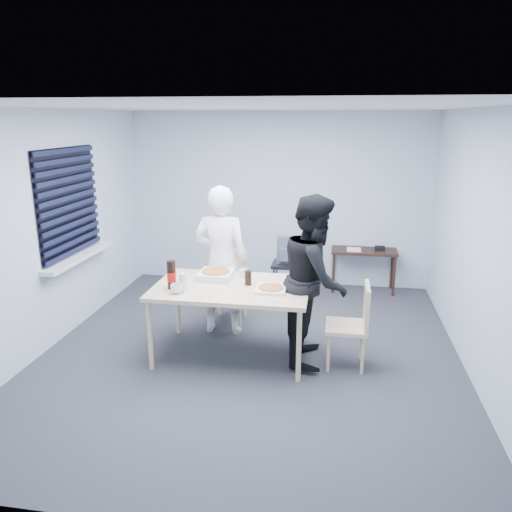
% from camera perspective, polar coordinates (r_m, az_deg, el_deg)
% --- Properties ---
extents(room, '(5.00, 5.00, 5.00)m').
position_cam_1_polar(room, '(6.26, -20.30, 4.83)').
color(room, '#2B2B30').
rests_on(room, ground).
extents(dining_table, '(1.63, 1.03, 0.79)m').
position_cam_1_polar(dining_table, '(5.28, -2.79, -4.03)').
color(dining_table, beige).
rests_on(dining_table, ground).
extents(chair_far, '(0.42, 0.42, 0.89)m').
position_cam_1_polar(chair_far, '(6.32, -2.94, -2.81)').
color(chair_far, beige).
rests_on(chair_far, ground).
extents(chair_right, '(0.42, 0.42, 0.89)m').
position_cam_1_polar(chair_right, '(5.21, 11.27, -7.19)').
color(chair_right, beige).
rests_on(chair_right, ground).
extents(person_white, '(0.65, 0.42, 1.77)m').
position_cam_1_polar(person_white, '(5.84, -4.00, -0.55)').
color(person_white, white).
rests_on(person_white, ground).
extents(person_black, '(0.47, 0.86, 1.77)m').
position_cam_1_polar(person_black, '(5.20, 6.72, -2.67)').
color(person_black, black).
rests_on(person_black, ground).
extents(side_table, '(0.95, 0.42, 0.63)m').
position_cam_1_polar(side_table, '(7.50, 12.23, 0.12)').
color(side_table, '#362017').
rests_on(side_table, ground).
extents(stool, '(0.40, 0.40, 0.56)m').
position_cam_1_polar(stool, '(6.94, 3.53, -1.66)').
color(stool, black).
rests_on(stool, ground).
extents(backpack, '(0.27, 0.20, 0.37)m').
position_cam_1_polar(backpack, '(6.85, 3.56, 0.64)').
color(backpack, slate).
rests_on(backpack, stool).
extents(pizza_box_a, '(0.36, 0.36, 0.09)m').
position_cam_1_polar(pizza_box_a, '(5.50, -4.60, -2.13)').
color(pizza_box_a, white).
rests_on(pizza_box_a, dining_table).
extents(pizza_box_b, '(0.30, 0.30, 0.04)m').
position_cam_1_polar(pizza_box_b, '(5.10, 1.73, -3.79)').
color(pizza_box_b, white).
rests_on(pizza_box_b, dining_table).
extents(mug_a, '(0.17, 0.17, 0.10)m').
position_cam_1_polar(mug_a, '(5.09, -9.07, -3.71)').
color(mug_a, white).
rests_on(mug_a, dining_table).
extents(mug_b, '(0.10, 0.10, 0.09)m').
position_cam_1_polar(mug_b, '(5.52, -1.46, -2.00)').
color(mug_b, white).
rests_on(mug_b, dining_table).
extents(cola_glass, '(0.07, 0.07, 0.16)m').
position_cam_1_polar(cola_glass, '(5.26, -0.91, -2.51)').
color(cola_glass, black).
rests_on(cola_glass, dining_table).
extents(soda_bottle, '(0.09, 0.09, 0.30)m').
position_cam_1_polar(soda_bottle, '(5.20, -9.63, -2.19)').
color(soda_bottle, black).
rests_on(soda_bottle, dining_table).
extents(plastic_cups, '(0.09, 0.09, 0.19)m').
position_cam_1_polar(plastic_cups, '(5.13, -8.34, -2.99)').
color(plastic_cups, silver).
rests_on(plastic_cups, dining_table).
extents(rubber_band, '(0.05, 0.05, 0.00)m').
position_cam_1_polar(rubber_band, '(4.88, -0.22, -4.95)').
color(rubber_band, red).
rests_on(rubber_band, dining_table).
extents(papers, '(0.28, 0.32, 0.00)m').
position_cam_1_polar(papers, '(7.45, 11.12, 0.73)').
color(papers, white).
rests_on(papers, side_table).
extents(black_box, '(0.16, 0.12, 0.06)m').
position_cam_1_polar(black_box, '(7.48, 13.95, 0.86)').
color(black_box, black).
rests_on(black_box, side_table).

